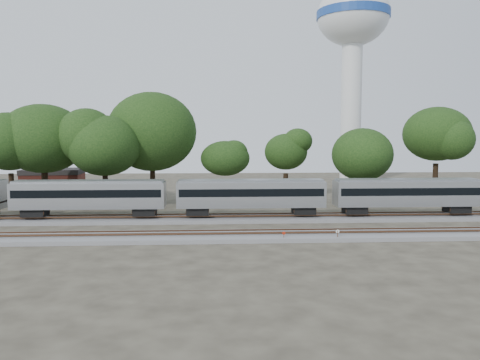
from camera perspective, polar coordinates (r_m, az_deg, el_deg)
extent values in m
plane|color=#383328|center=(50.43, 1.04, -6.11)|extent=(160.00, 160.00, 0.00)
cube|color=slate|center=(56.27, 0.60, -4.71)|extent=(160.00, 5.00, 0.40)
cube|color=brown|center=(55.49, 0.65, -4.37)|extent=(160.00, 0.08, 0.15)
cube|color=brown|center=(56.90, 0.55, -4.13)|extent=(160.00, 0.08, 0.15)
cube|color=slate|center=(46.48, 1.40, -6.84)|extent=(160.00, 5.00, 0.40)
cube|color=brown|center=(45.69, 1.47, -6.47)|extent=(160.00, 0.08, 0.15)
cube|color=brown|center=(47.09, 1.33, -6.11)|extent=(160.00, 0.08, 0.15)
cube|color=#ADAFB4|center=(57.63, -17.85, -1.76)|extent=(17.59, 3.03, 3.03)
cube|color=black|center=(57.59, -17.86, -1.46)|extent=(16.98, 3.08, 0.91)
cube|color=gray|center=(57.46, -17.89, -0.21)|extent=(17.18, 2.43, 0.35)
cube|color=black|center=(59.82, -23.71, -3.61)|extent=(2.63, 2.22, 0.91)
cube|color=black|center=(56.61, -11.53, -3.75)|extent=(2.63, 2.22, 0.91)
cube|color=#ADAFB4|center=(55.89, 1.35, -1.72)|extent=(17.59, 3.03, 3.03)
cube|color=black|center=(55.85, 1.35, -1.41)|extent=(16.98, 3.08, 0.91)
cube|color=gray|center=(55.72, 1.35, -0.12)|extent=(17.18, 2.43, 0.35)
cube|color=black|center=(56.04, -5.18, -3.75)|extent=(2.63, 2.22, 0.91)
cube|color=black|center=(57.01, 7.75, -3.63)|extent=(2.63, 2.22, 0.91)
cube|color=#ADAFB4|center=(60.40, 19.62, -1.50)|extent=(17.59, 3.03, 3.03)
cube|color=black|center=(60.37, 19.63, -1.21)|extent=(16.98, 3.08, 0.91)
cube|color=gray|center=(60.24, 19.67, -0.02)|extent=(17.18, 2.43, 0.35)
cube|color=black|center=(58.50, 13.79, -3.50)|extent=(2.63, 2.22, 0.91)
cube|color=black|center=(63.37, 24.89, -3.18)|extent=(2.63, 2.22, 0.91)
cylinder|color=#512D19|center=(45.10, 5.36, -6.94)|extent=(0.06, 0.06, 0.86)
cylinder|color=#B6230D|center=(45.02, 5.36, -6.47)|extent=(0.31, 0.06, 0.30)
cylinder|color=#512D19|center=(45.99, 11.81, -6.70)|extent=(0.07, 0.07, 1.01)
cylinder|color=silver|center=(45.90, 11.82, -6.15)|extent=(0.36, 0.05, 0.36)
cube|color=#512D19|center=(45.94, 9.26, -7.11)|extent=(0.55, 0.39, 0.30)
cylinder|color=silver|center=(100.92, 13.37, 7.79)|extent=(4.19, 4.19, 29.30)
cone|color=silver|center=(101.12, 13.22, 0.67)|extent=(6.70, 6.70, 4.19)
ellipsoid|color=silver|center=(103.83, 13.62, 18.96)|extent=(14.65, 14.65, 12.45)
cylinder|color=#1B4095|center=(103.83, 13.62, 18.96)|extent=(14.81, 14.81, 1.67)
cube|color=maroon|center=(85.50, -21.78, -0.54)|extent=(9.80, 7.23, 3.73)
cube|color=black|center=(85.32, -21.83, 0.99)|extent=(10.02, 7.45, 0.84)
cylinder|color=black|center=(70.90, -26.06, -1.29)|extent=(0.70, 0.70, 5.03)
ellipsoid|color=black|center=(70.51, -26.28, 4.24)|extent=(9.49, 9.49, 8.07)
cylinder|color=black|center=(70.96, -22.65, -1.07)|extent=(0.70, 0.70, 5.24)
ellipsoid|color=black|center=(70.58, -22.86, 4.67)|extent=(9.88, 9.88, 8.40)
cylinder|color=black|center=(66.93, -16.07, -1.45)|extent=(0.70, 0.70, 4.73)
ellipsoid|color=black|center=(66.51, -16.21, 4.05)|extent=(8.91, 8.91, 7.58)
cylinder|color=black|center=(70.13, -10.58, -0.61)|extent=(0.70, 0.70, 5.77)
ellipsoid|color=black|center=(69.78, -10.69, 5.80)|extent=(10.88, 10.88, 9.25)
cylinder|color=black|center=(69.05, -1.80, -1.48)|extent=(0.70, 0.70, 3.67)
ellipsoid|color=black|center=(68.64, -1.81, 2.65)|extent=(6.93, 6.93, 5.89)
cylinder|color=black|center=(75.95, 5.58, -0.74)|extent=(0.70, 0.70, 4.09)
ellipsoid|color=black|center=(75.58, 5.62, 3.45)|extent=(7.70, 7.70, 6.55)
cylinder|color=black|center=(69.14, 14.57, -1.50)|extent=(0.70, 0.70, 4.02)
ellipsoid|color=black|center=(68.73, 14.68, 3.03)|extent=(7.59, 7.59, 6.45)
cylinder|color=black|center=(83.30, 22.69, -0.06)|extent=(0.70, 0.70, 5.63)
ellipsoid|color=black|center=(83.00, 22.87, 5.20)|extent=(10.61, 10.61, 9.02)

